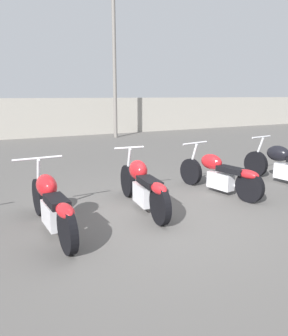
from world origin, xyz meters
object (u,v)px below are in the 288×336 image
Objects in this scene: motorcycle_slot_2 at (143,185)px; motorcycle_slot_4 at (286,164)px; light_pole_left at (114,48)px; motorcycle_slot_1 at (52,204)px; motorcycle_slot_3 at (220,174)px.

motorcycle_slot_2 is 1.01× the size of motorcycle_slot_4.
light_pole_left is 3.09× the size of motorcycle_slot_2.
motorcycle_slot_4 is at bearing 1.29° from motorcycle_slot_1.
motorcycle_slot_2 and motorcycle_slot_4 have the same top height.
motorcycle_slot_3 is at bearing 170.40° from motorcycle_slot_4.
motorcycle_slot_3 is 0.98× the size of motorcycle_slot_4.
motorcycle_slot_2 is at bearing 174.10° from motorcycle_slot_4.
motorcycle_slot_4 reaches higher than motorcycle_slot_3.
motorcycle_slot_4 is at bearing 6.97° from motorcycle_slot_2.
motorcycle_slot_2 is 1.03× the size of motorcycle_slot_3.
motorcycle_slot_1 is (-4.85, -9.43, -3.48)m from light_pole_left.
motorcycle_slot_1 is at bearing -164.65° from motorcycle_slot_2.
motorcycle_slot_2 is 1.77m from motorcycle_slot_3.
light_pole_left is 10.35m from motorcycle_slot_2.
motorcycle_slot_2 is (-3.30, -9.17, -3.47)m from light_pole_left.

